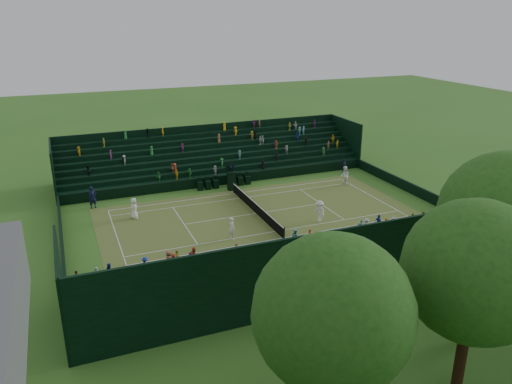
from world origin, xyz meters
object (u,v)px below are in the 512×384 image
umpire_chair (231,178)px  player_near_west (134,208)px  player_far_west (345,176)px  tennis_net (256,208)px  player_near_east (232,228)px  player_far_east (319,211)px

umpire_chair → player_near_west: (3.80, -10.05, -0.29)m
umpire_chair → player_far_west: bearing=75.3°
tennis_net → player_near_east: 5.52m
player_near_east → player_far_west: bearing=-68.8°
umpire_chair → player_far_east: bearing=22.3°
player_near_east → umpire_chair: bearing=-25.9°
player_near_west → player_near_east: size_ratio=1.02×
player_near_west → player_far_west: 21.17m
tennis_net → player_far_east: size_ratio=6.35×
umpire_chair → player_near_west: 10.75m
player_near_west → player_far_west: size_ratio=0.93×
player_near_east → tennis_net: bearing=-48.4°
umpire_chair → player_far_west: (2.92, 11.10, -0.22)m
tennis_net → player_near_west: 10.37m
umpire_chair → player_near_east: size_ratio=1.57×
umpire_chair → player_far_east: umpire_chair is taller
umpire_chair → player_far_east: 11.04m
player_far_west → tennis_net: bearing=-56.1°
umpire_chair → player_far_east: size_ratio=1.53×
player_far_east → tennis_net: bearing=-140.8°
tennis_net → umpire_chair: size_ratio=4.15×
player_near_east → player_far_east: size_ratio=0.98×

